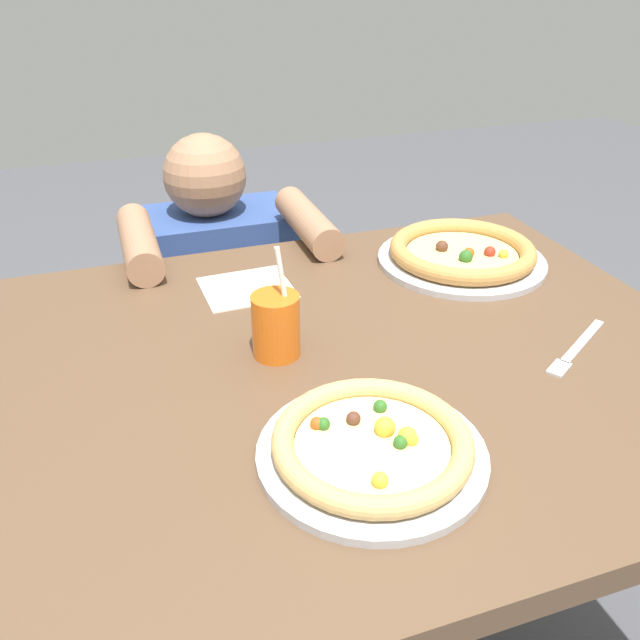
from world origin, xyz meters
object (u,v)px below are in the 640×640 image
object	(u,v)px
pizza_far	(462,253)
fork	(575,349)
pizza_near	(372,445)
diner_seated	(219,332)
drink_cup_colored	(276,325)

from	to	relation	value
pizza_far	fork	xyz separation A→B (m)	(0.01, -0.35, -0.02)
fork	pizza_far	bearing A→B (deg)	91.04
pizza_near	diner_seated	size ratio (longest dim) A/B	0.31
pizza_far	fork	world-z (taller)	pizza_far
pizza_near	drink_cup_colored	size ratio (longest dim) A/B	1.61
pizza_far	fork	bearing A→B (deg)	-88.96
fork	drink_cup_colored	bearing A→B (deg)	162.25
fork	diner_seated	size ratio (longest dim) A/B	0.19
diner_seated	drink_cup_colored	bearing A→B (deg)	-91.08
pizza_near	fork	world-z (taller)	pizza_near
pizza_far	fork	distance (m)	0.35
pizza_far	diner_seated	xyz separation A→B (m)	(-0.43, 0.45, -0.35)
pizza_near	fork	size ratio (longest dim) A/B	1.58
pizza_far	diner_seated	size ratio (longest dim) A/B	0.36
pizza_far	drink_cup_colored	bearing A→B (deg)	-154.95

